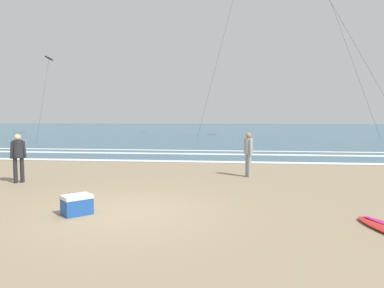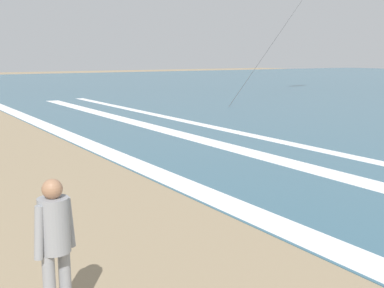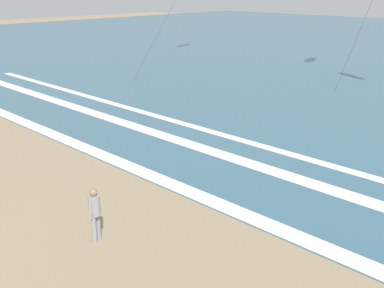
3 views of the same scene
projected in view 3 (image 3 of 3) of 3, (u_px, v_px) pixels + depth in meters
The scene contains 4 objects.
wave_foam_shoreline at pixel (119, 162), 17.98m from camera, with size 45.86×0.69×0.01m, color white.
wave_foam_mid_break at pixel (219, 154), 18.91m from camera, with size 47.19×0.77×0.01m, color white.
wave_foam_outer_break at pixel (223, 135), 21.27m from camera, with size 45.52×0.51×0.01m, color white.
surfer_foreground_main at pixel (95, 210), 12.16m from camera, with size 0.32×0.51×1.60m.
Camera 3 is at (12.39, -0.81, 6.74)m, focal length 41.86 mm.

